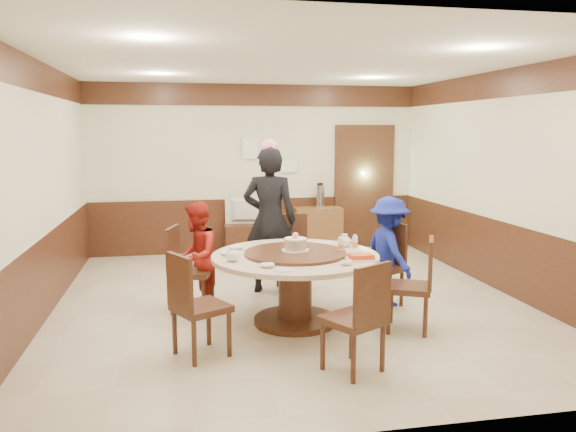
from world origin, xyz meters
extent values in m
plane|color=beige|center=(0.00, 0.00, 0.00)|extent=(6.00, 6.00, 0.00)
plane|color=white|center=(0.00, 0.00, 2.80)|extent=(6.00, 6.00, 0.00)
cube|color=beige|center=(0.00, 3.00, 1.40)|extent=(5.50, 0.04, 2.80)
cube|color=beige|center=(0.00, -3.00, 1.40)|extent=(5.50, 0.04, 2.80)
cube|color=beige|center=(-2.75, 0.00, 1.40)|extent=(0.04, 6.00, 2.80)
cube|color=beige|center=(2.75, 0.00, 1.40)|extent=(0.04, 6.00, 2.80)
cube|color=#3F2013|center=(0.00, 0.00, 0.45)|extent=(5.50, 6.00, 0.90)
cube|color=#3F2013|center=(0.00, 0.00, 2.62)|extent=(5.50, 6.00, 0.35)
cube|color=#3F2013|center=(1.90, 2.95, 1.05)|extent=(1.05, 0.08, 2.18)
cube|color=#8EDC97|center=(1.90, 2.97, 1.05)|extent=(0.88, 0.02, 2.05)
cylinder|color=#3F2013|center=(-0.09, -0.73, 0.03)|extent=(0.88, 0.88, 0.06)
cylinder|color=#3F2013|center=(-0.09, -0.73, 0.35)|extent=(0.35, 0.35, 0.65)
cylinder|color=beige|center=(-0.09, -0.73, 0.72)|extent=(1.77, 1.77, 0.05)
cylinder|color=#3F2013|center=(-0.09, -0.73, 0.77)|extent=(1.08, 1.08, 0.03)
cube|color=#3F2013|center=(1.00, -0.34, 0.45)|extent=(0.60, 0.60, 0.06)
cube|color=#3F2013|center=(1.19, -0.23, 0.72)|extent=(0.24, 0.39, 0.50)
cube|color=#3F2013|center=(1.00, -0.34, 0.21)|extent=(0.36, 0.36, 0.42)
cube|color=#3F2013|center=(0.14, 0.50, 0.45)|extent=(0.47, 0.47, 0.06)
cube|color=#3F2013|center=(0.15, 0.71, 0.72)|extent=(0.42, 0.07, 0.50)
cube|color=#3F2013|center=(0.14, 0.50, 0.21)|extent=(0.36, 0.36, 0.42)
cube|color=#3F2013|center=(-1.17, -0.11, 0.45)|extent=(0.55, 0.55, 0.06)
cube|color=#3F2013|center=(-1.37, -0.04, 0.72)|extent=(0.16, 0.41, 0.50)
cube|color=#3F2013|center=(-1.17, -0.11, 0.21)|extent=(0.36, 0.36, 0.42)
cube|color=#3F2013|center=(-1.11, -1.43, 0.45)|extent=(0.59, 0.59, 0.06)
cube|color=#3F2013|center=(-1.30, -1.53, 0.72)|extent=(0.23, 0.39, 0.50)
cube|color=#3F2013|center=(-1.11, -1.43, 0.21)|extent=(0.36, 0.36, 0.42)
cube|color=#3F2013|center=(0.14, -2.01, 0.45)|extent=(0.60, 0.60, 0.06)
cube|color=#3F2013|center=(0.24, -2.20, 0.72)|extent=(0.39, 0.24, 0.50)
cube|color=#3F2013|center=(0.14, -2.01, 0.21)|extent=(0.36, 0.36, 0.42)
cube|color=#3F2013|center=(1.00, -1.17, 0.45)|extent=(0.59, 0.59, 0.06)
cube|color=#3F2013|center=(1.19, -1.25, 0.72)|extent=(0.22, 0.40, 0.50)
cube|color=#3F2013|center=(1.00, -1.17, 0.21)|extent=(0.36, 0.36, 0.42)
imported|color=black|center=(-0.17, 0.50, 0.92)|extent=(0.78, 0.63, 1.85)
imported|color=#A71E16|center=(-1.10, -0.08, 0.63)|extent=(0.59, 0.70, 1.25)
imported|color=navy|center=(1.12, -0.30, 0.64)|extent=(0.60, 0.89, 1.28)
cylinder|color=white|center=(-0.08, -0.68, 0.79)|extent=(0.29, 0.29, 0.01)
cylinder|color=tan|center=(-0.08, -0.68, 0.85)|extent=(0.23, 0.23, 0.11)
cylinder|color=white|center=(-0.08, -0.68, 0.91)|extent=(0.24, 0.24, 0.01)
sphere|color=pink|center=(-0.08, -0.68, 0.94)|extent=(0.07, 0.07, 0.07)
ellipsoid|color=white|center=(-0.77, -0.92, 0.81)|extent=(0.17, 0.15, 0.13)
ellipsoid|color=white|center=(0.53, -0.45, 0.81)|extent=(0.17, 0.15, 0.13)
imported|color=white|center=(-0.67, -0.35, 0.77)|extent=(0.15, 0.15, 0.04)
imported|color=white|center=(0.29, -1.28, 0.77)|extent=(0.12, 0.12, 0.04)
imported|color=white|center=(-0.47, -1.24, 0.77)|extent=(0.14, 0.14, 0.03)
imported|color=white|center=(0.53, -0.87, 0.77)|extent=(0.15, 0.15, 0.05)
imported|color=white|center=(-0.80, -0.63, 0.77)|extent=(0.14, 0.14, 0.04)
cylinder|color=white|center=(-0.34, -1.38, 0.76)|extent=(0.18, 0.18, 0.01)
cylinder|color=white|center=(0.36, -0.23, 0.76)|extent=(0.18, 0.18, 0.01)
cube|color=white|center=(0.50, -1.12, 0.76)|extent=(0.30, 0.20, 0.02)
cube|color=red|center=(0.50, -1.12, 0.79)|extent=(0.24, 0.15, 0.04)
cylinder|color=white|center=(0.39, -0.76, 0.83)|extent=(0.06, 0.06, 0.16)
cylinder|color=white|center=(0.58, -0.68, 0.83)|extent=(0.06, 0.06, 0.16)
cube|color=#3F2013|center=(-0.14, 2.75, 0.25)|extent=(0.85, 0.45, 0.50)
imported|color=gray|center=(-0.14, 2.75, 0.74)|extent=(0.83, 0.21, 0.47)
cube|color=brown|center=(1.03, 2.78, 0.38)|extent=(0.80, 0.40, 0.75)
cylinder|color=silver|center=(1.06, 2.78, 0.94)|extent=(0.15, 0.15, 0.38)
cube|color=white|center=(-0.10, 2.96, 1.75)|extent=(0.25, 0.00, 0.35)
cube|color=white|center=(0.55, 2.96, 1.45)|extent=(0.30, 0.00, 0.22)
camera|label=1|loc=(-1.27, -6.39, 2.04)|focal=35.00mm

